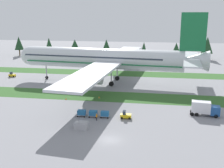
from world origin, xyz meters
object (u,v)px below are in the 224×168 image
cargo_dolly_second (93,113)px  taxiway_marker_0 (66,99)px  catering_truck (205,108)px  pushback_tractor (12,75)px  baggage_tug (126,115)px  uld_container_0 (83,125)px  airliner (108,59)px  taxiway_marker_3 (99,97)px  cargo_dolly_third (82,113)px  ground_crew_marshaller (97,117)px  taxiway_marker_1 (206,106)px  uld_container_1 (79,126)px  cargo_dolly_lead (105,114)px  taxiway_marker_2 (200,104)px

cargo_dolly_second → taxiway_marker_0: 16.52m
catering_truck → pushback_tractor: (-68.87, 33.03, -1.14)m
cargo_dolly_second → taxiway_marker_0: (-10.96, 12.34, -0.66)m
baggage_tug → taxiway_marker_0: size_ratio=5.11×
uld_container_0 → airliner: bearing=92.4°
catering_truck → taxiway_marker_3: bearing=-102.9°
cargo_dolly_third → ground_crew_marshaller: (4.23, -2.09, 0.03)m
cargo_dolly_third → ground_crew_marshaller: ground_crew_marshaller is taller
pushback_tractor → taxiway_marker_1: bearing=74.9°
cargo_dolly_second → cargo_dolly_third: same height
airliner → taxiway_marker_1: size_ratio=139.83×
ground_crew_marshaller → uld_container_1: (-2.72, -5.43, -0.18)m
cargo_dolly_lead → cargo_dolly_second: 2.90m
pushback_tractor → uld_container_1: (40.51, -45.68, -0.05)m
cargo_dolly_second → ground_crew_marshaller: bearing=30.7°
cargo_dolly_second → uld_container_0: size_ratio=1.11×
cargo_dolly_third → pushback_tractor: pushback_tractor is taller
cargo_dolly_second → pushback_tractor: bearing=-133.3°
ground_crew_marshaller → taxiway_marker_1: bearing=-50.2°
taxiway_marker_2 → taxiway_marker_1: bearing=-61.8°
ground_crew_marshaller → uld_container_0: uld_container_0 is taller
taxiway_marker_2 → taxiway_marker_3: bearing=176.5°
cargo_dolly_second → baggage_tug: bearing=90.0°
uld_container_1 → uld_container_0: bearing=-4.6°
cargo_dolly_second → cargo_dolly_third: (-2.90, -0.05, 0.00)m
cargo_dolly_lead → ground_crew_marshaller: ground_crew_marshaller is taller
cargo_dolly_third → uld_container_1: size_ratio=1.11×
cargo_dolly_second → uld_container_0: uld_container_0 is taller
airliner → cargo_dolly_third: bearing=-175.6°
cargo_dolly_lead → taxiway_marker_1: size_ratio=3.67×
taxiway_marker_0 → taxiway_marker_1: bearing=-0.9°
uld_container_1 → taxiway_marker_3: size_ratio=3.94×
pushback_tractor → cargo_dolly_third: bearing=51.1°
cargo_dolly_third → airliner: bearing=177.9°
ground_crew_marshaller → taxiway_marker_3: 17.91m
cargo_dolly_second → taxiway_marker_0: cargo_dolly_second is taller
airliner → uld_container_1: airliner is taller
ground_crew_marshaller → uld_container_1: bearing=166.0°
cargo_dolly_third → uld_container_1: 7.67m
taxiway_marker_3 → taxiway_marker_1: bearing=-7.2°
taxiway_marker_0 → catering_truck: bearing=-10.8°
airliner → cargo_dolly_third: airliner is taller
taxiway_marker_0 → uld_container_0: bearing=-62.4°
catering_truck → ground_crew_marshaller: 26.65m
pushback_tractor → uld_container_0: size_ratio=1.36×
cargo_dolly_lead → taxiway_marker_0: (-13.86, 12.29, -0.66)m
pushback_tractor → ground_crew_marshaller: 59.07m
cargo_dolly_third → taxiway_marker_1: size_ratio=3.67×
ground_crew_marshaller → pushback_tractor: bearing=59.7°
uld_container_0 → taxiway_marker_3: 23.18m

